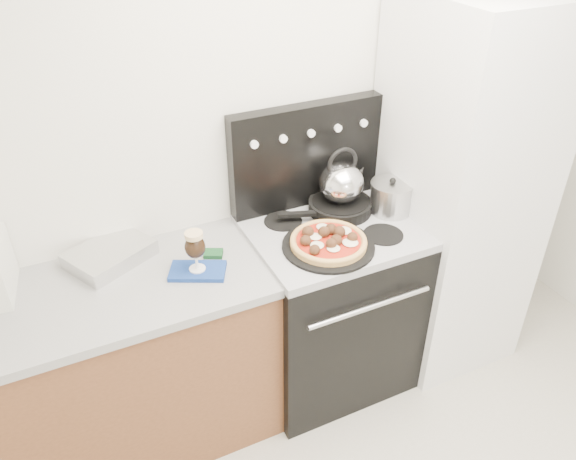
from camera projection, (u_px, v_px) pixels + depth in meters
room_shell at (456, 285)px, 1.71m from camera, size 3.52×3.01×2.52m
base_cabinet at (106, 378)px, 2.47m from camera, size 1.45×0.60×0.86m
countertop at (85, 299)px, 2.22m from camera, size 1.48×0.63×0.04m
stove_body at (328, 308)px, 2.84m from camera, size 0.76×0.65×0.88m
cooktop at (332, 232)px, 2.59m from camera, size 0.76×0.65×0.04m
backguard at (306, 155)px, 2.65m from camera, size 0.76×0.08×0.50m
fridge at (457, 193)px, 2.80m from camera, size 0.64×0.68×1.90m
foil_sheet at (110, 254)px, 2.39m from camera, size 0.40×0.37×0.07m
oven_mitt at (198, 271)px, 2.32m from camera, size 0.26×0.22×0.02m
beer_glass at (195, 251)px, 2.27m from camera, size 0.11×0.11×0.18m
pizza_pan at (328, 246)px, 2.45m from camera, size 0.48×0.48×0.01m
pizza at (329, 240)px, 2.43m from camera, size 0.41×0.41×0.05m
skillet at (340, 206)px, 2.69m from camera, size 0.39×0.39×0.05m
tea_kettle at (342, 180)px, 2.62m from camera, size 0.26×0.26×0.23m
stock_pot at (391, 198)px, 2.67m from camera, size 0.21×0.21×0.14m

